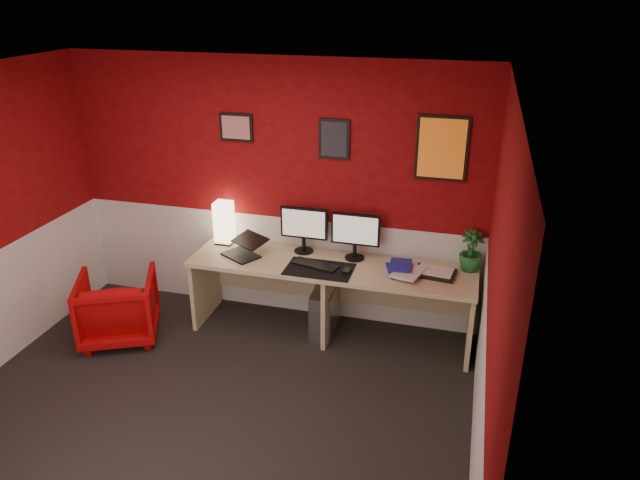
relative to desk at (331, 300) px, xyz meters
The scene contains 25 objects.
ground 1.59m from the desk, 114.85° to the right, with size 4.00×3.50×0.01m, color black.
ceiling 2.64m from the desk, 114.85° to the right, with size 4.00×3.50×0.01m, color white.
wall_back 1.15m from the desk, 152.07° to the left, with size 4.00×0.01×2.50m, color maroon.
wall_front 3.34m from the desk, 101.65° to the right, with size 4.00×0.01×2.50m, color maroon.
wall_right 2.14m from the desk, 46.16° to the right, with size 0.01×3.50×2.50m, color maroon.
wainscot_back 0.75m from the desk, 152.41° to the left, with size 4.00×0.01×1.00m, color silver.
wainscot_right 1.95m from the desk, 46.26° to the right, with size 0.01×3.50×1.00m, color silver.
desk is the anchor object (origin of this frame).
shoji_lamp 1.27m from the desk, 169.64° to the left, with size 0.16×0.16×0.40m, color #FFE5B2.
laptop 0.98m from the desk, behind, with size 0.33×0.23×0.22m, color black.
monitor_left 0.76m from the desk, 147.18° to the left, with size 0.45×0.06×0.58m, color black.
monitor_right 0.70m from the desk, 45.23° to the left, with size 0.45×0.06×0.58m, color black.
desk_mat 0.40m from the desk, 121.54° to the right, with size 0.60×0.38×0.01m, color black.
keyboard 0.41m from the desk, 151.34° to the right, with size 0.42×0.14×0.02m, color black.
mouse 0.44m from the desk, 36.72° to the right, with size 0.06×0.10×0.03m, color black.
book_bottom 0.64m from the desk, ahead, with size 0.21×0.28×0.03m, color #202093.
book_middle 0.72m from the desk, ahead, with size 0.23×0.31×0.02m, color silver.
book_top 0.68m from the desk, ahead, with size 0.19×0.26×0.02m, color #202093.
zen_tray 1.00m from the desk, ahead, with size 0.35×0.25×0.03m, color black.
potted_plant 1.35m from the desk, 10.10° to the left, with size 0.21×0.21×0.37m, color #19591E.
pc_tower 0.16m from the desk, 157.08° to the left, with size 0.20×0.45×0.45m, color #99999E.
armchair 1.97m from the desk, 163.60° to the right, with size 0.67×0.69×0.63m, color #AD0608.
art_left 1.81m from the desk, 161.56° to the left, with size 0.32×0.02×0.26m, color red.
art_center 1.47m from the desk, 100.82° to the left, with size 0.28×0.02×0.36m, color black.
art_right 1.70m from the desk, 20.61° to the left, with size 0.44×0.02×0.56m, color orange.
Camera 1 is at (1.80, -3.27, 3.08)m, focal length 33.26 mm.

